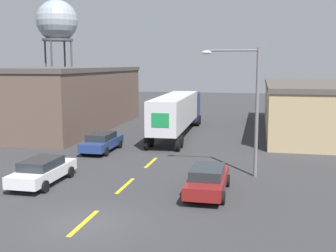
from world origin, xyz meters
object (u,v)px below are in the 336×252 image
object	(u,v)px
semi_truck	(178,110)
parked_car_left_near	(43,170)
parked_car_right_near	(208,179)
water_tower	(57,22)
parked_car_left_far	(102,142)
street_lamp	(249,101)

from	to	relation	value
semi_truck	parked_car_left_near	bearing A→B (deg)	-105.13
parked_car_right_near	parked_car_left_near	world-z (taller)	same
semi_truck	parked_car_left_near	xyz separation A→B (m)	(-4.08, -17.28, -1.53)
semi_truck	water_tower	distance (m)	31.62
parked_car_left_near	water_tower	xyz separation A→B (m)	(-17.85, 37.66, 11.71)
parked_car_right_near	parked_car_left_far	xyz separation A→B (m)	(-8.90, 8.58, 0.00)
parked_car_left_far	water_tower	world-z (taller)	water_tower
semi_truck	water_tower	bearing A→B (deg)	135.25
water_tower	parked_car_right_near	bearing A→B (deg)	-54.52
semi_truck	parked_car_left_far	distance (m)	9.61
semi_truck	parked_car_left_near	distance (m)	17.82
parked_car_left_near	street_lamp	xyz separation A→B (m)	(10.73, 4.02, 3.62)
parked_car_left_near	street_lamp	distance (m)	12.01
water_tower	parked_car_left_far	bearing A→B (deg)	-58.35
street_lamp	parked_car_left_far	bearing A→B (deg)	156.40
parked_car_right_near	street_lamp	distance (m)	5.62
semi_truck	parked_car_left_far	size ratio (longest dim) A/B	3.43
parked_car_right_near	water_tower	world-z (taller)	water_tower
street_lamp	parked_car_right_near	bearing A→B (deg)	-115.14
semi_truck	street_lamp	world-z (taller)	street_lamp
parked_car_left_far	parked_car_left_near	bearing A→B (deg)	-90.00
semi_truck	parked_car_right_near	xyz separation A→B (m)	(4.82, -17.15, -1.53)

